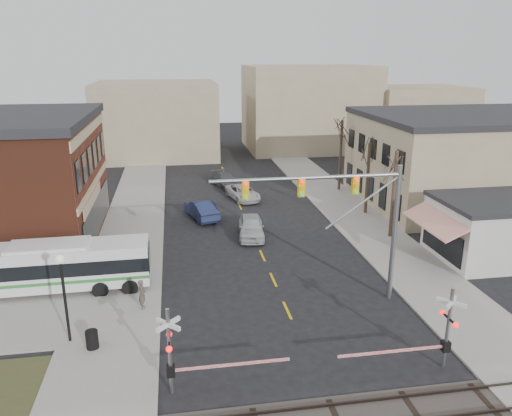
% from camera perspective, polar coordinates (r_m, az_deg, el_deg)
% --- Properties ---
extents(ground, '(160.00, 160.00, 0.00)m').
position_cam_1_polar(ground, '(26.94, 4.56, -13.64)').
color(ground, black).
rests_on(ground, ground).
extents(sidewalk_west, '(5.00, 60.00, 0.12)m').
position_cam_1_polar(sidewalk_west, '(44.70, -13.67, -1.09)').
color(sidewalk_west, gray).
rests_on(sidewalk_west, ground).
extents(sidewalk_east, '(5.00, 60.00, 0.12)m').
position_cam_1_polar(sidewalk_east, '(47.10, 10.01, 0.09)').
color(sidewalk_east, gray).
rests_on(sidewalk_east, ground).
extents(tan_building, '(20.30, 15.30, 8.50)m').
position_cam_1_polar(tan_building, '(51.57, 23.55, 5.22)').
color(tan_building, gray).
rests_on(tan_building, ground).
extents(awning_shop, '(9.74, 6.20, 4.30)m').
position_cam_1_polar(awning_shop, '(38.38, 25.81, -2.15)').
color(awning_shop, beige).
rests_on(awning_shop, ground).
extents(tree_east_a, '(0.28, 0.28, 6.75)m').
position_cam_1_polar(tree_east_a, '(39.41, 15.43, 1.51)').
color(tree_east_a, '#382B21').
rests_on(tree_east_a, sidewalk_east).
extents(tree_east_b, '(0.28, 0.28, 6.30)m').
position_cam_1_polar(tree_east_b, '(44.90, 12.62, 3.33)').
color(tree_east_b, '#382B21').
rests_on(tree_east_b, sidewalk_east).
extents(tree_east_c, '(0.28, 0.28, 7.20)m').
position_cam_1_polar(tree_east_c, '(52.18, 9.64, 5.95)').
color(tree_east_c, '#382B21').
rests_on(tree_east_c, sidewalk_east).
extents(transit_bus, '(11.51, 2.69, 2.95)m').
position_cam_1_polar(transit_bus, '(32.27, -22.37, -6.17)').
color(transit_bus, silver).
rests_on(transit_bus, ground).
extents(traffic_signal_mast, '(10.54, 0.30, 8.00)m').
position_cam_1_polar(traffic_signal_mast, '(27.70, 10.41, 0.12)').
color(traffic_signal_mast, gray).
rests_on(traffic_signal_mast, ground).
extents(rr_crossing_west, '(5.60, 1.36, 4.00)m').
position_cam_1_polar(rr_crossing_west, '(21.78, -8.67, -15.93)').
color(rr_crossing_west, gray).
rests_on(rr_crossing_west, ground).
extents(rr_crossing_east, '(5.60, 1.36, 4.00)m').
position_cam_1_polar(rr_crossing_east, '(24.40, 20.18, -12.96)').
color(rr_crossing_east, gray).
rests_on(rr_crossing_east, ground).
extents(street_lamp, '(0.44, 0.44, 4.61)m').
position_cam_1_polar(street_lamp, '(25.85, -21.23, -7.77)').
color(street_lamp, black).
rests_on(street_lamp, sidewalk_west).
extents(trash_bin, '(0.60, 0.60, 0.92)m').
position_cam_1_polar(trash_bin, '(26.17, -18.23, -14.08)').
color(trash_bin, black).
rests_on(trash_bin, sidewalk_west).
extents(car_a, '(2.44, 4.96, 1.63)m').
position_cam_1_polar(car_a, '(38.95, -0.57, -2.17)').
color(car_a, '#B1B1B6').
rests_on(car_a, ground).
extents(car_b, '(3.01, 5.22, 1.63)m').
position_cam_1_polar(car_b, '(43.52, -6.28, -0.15)').
color(car_b, '#1B2445').
rests_on(car_b, ground).
extents(car_c, '(3.32, 5.34, 1.38)m').
position_cam_1_polar(car_c, '(48.92, -1.52, 1.77)').
color(car_c, '#B2B2B2').
rests_on(car_c, ground).
extents(car_d, '(3.15, 5.26, 1.43)m').
position_cam_1_polar(car_d, '(53.77, -3.50, 3.22)').
color(car_d, '#424348').
rests_on(car_d, ground).
extents(pedestrian_near, '(0.47, 0.67, 1.72)m').
position_cam_1_polar(pedestrian_near, '(28.87, -12.89, -9.57)').
color(pedestrian_near, '#514841').
rests_on(pedestrian_near, sidewalk_west).
extents(pedestrian_far, '(1.12, 1.12, 1.83)m').
position_cam_1_polar(pedestrian_far, '(33.24, -15.94, -6.01)').
color(pedestrian_far, '#323657').
rests_on(pedestrian_far, sidewalk_west).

